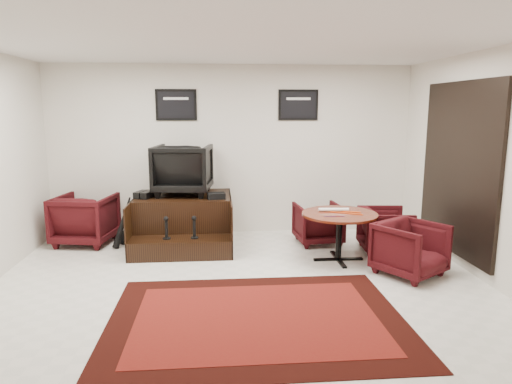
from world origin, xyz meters
TOP-DOWN VIEW (x-y plane):
  - ground at (0.00, 0.00)m, footprint 6.00×6.00m
  - room_shell at (0.41, 0.12)m, footprint 6.02×5.02m
  - area_rug at (0.13, -0.84)m, footprint 2.97×2.23m
  - shine_podium at (-0.78, 1.87)m, footprint 1.48×1.52m
  - shine_chair at (-0.78, 2.02)m, footprint 0.93×0.89m
  - shoes_pair at (-1.36, 1.77)m, footprint 0.30×0.33m
  - polish_kit at (-0.27, 1.61)m, footprint 0.28×0.21m
  - umbrella_black at (-1.68, 1.69)m, footprint 0.31×0.11m
  - umbrella_hooked at (-1.63, 1.90)m, footprint 0.29×0.11m
  - armchair_side at (-2.32, 2.02)m, footprint 0.96×0.91m
  - meeting_table at (1.42, 0.88)m, footprint 1.03×1.03m
  - table_chair_back at (1.31, 1.73)m, footprint 0.73×0.69m
  - table_chair_window at (2.22, 1.24)m, footprint 0.71×0.75m
  - table_chair_corner at (2.17, 0.25)m, footprint 0.99×0.97m
  - paper_roll at (1.36, 0.99)m, footprint 0.42×0.08m
  - table_clutter at (1.47, 0.87)m, footprint 0.56×0.36m

SIDE VIEW (x-z plane):
  - ground at x=0.00m, z-range 0.00..0.00m
  - area_rug at x=0.13m, z-range 0.00..0.01m
  - table_chair_back at x=1.31m, z-range 0.00..0.70m
  - shine_podium at x=-0.78m, z-range -0.03..0.73m
  - table_chair_window at x=2.22m, z-range 0.00..0.71m
  - table_chair_corner at x=2.17m, z-range 0.00..0.75m
  - umbrella_hooked at x=-1.63m, z-range 0.00..0.79m
  - umbrella_black at x=-1.68m, z-range 0.00..0.82m
  - armchair_side at x=-2.32m, z-range 0.00..0.86m
  - meeting_table at x=1.42m, z-range 0.25..0.93m
  - table_clutter at x=1.47m, z-range 0.68..0.69m
  - paper_roll at x=1.36m, z-range 0.68..0.73m
  - polish_kit at x=-0.27m, z-range 0.76..0.85m
  - shoes_pair at x=-1.36m, z-range 0.76..0.86m
  - shine_chair at x=-0.78m, z-range 0.76..1.63m
  - room_shell at x=0.41m, z-range 0.38..3.19m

